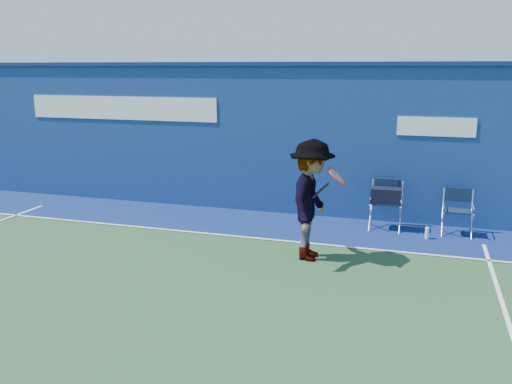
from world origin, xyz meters
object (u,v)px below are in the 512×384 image
(directors_chair_left, at_px, (386,209))
(tennis_player, at_px, (311,200))
(directors_chair_right, at_px, (457,221))
(water_bottle, at_px, (427,233))

(directors_chair_left, distance_m, tennis_player, 2.30)
(directors_chair_right, bearing_deg, tennis_player, -139.19)
(directors_chair_right, relative_size, water_bottle, 3.85)
(directors_chair_left, xyz_separation_m, water_bottle, (0.76, -0.41, -0.29))
(directors_chair_right, distance_m, water_bottle, 0.67)
(water_bottle, height_order, tennis_player, tennis_player)
(directors_chair_left, relative_size, tennis_player, 0.49)
(directors_chair_right, bearing_deg, water_bottle, -141.28)
(water_bottle, relative_size, tennis_player, 0.11)
(directors_chair_right, relative_size, tennis_player, 0.44)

